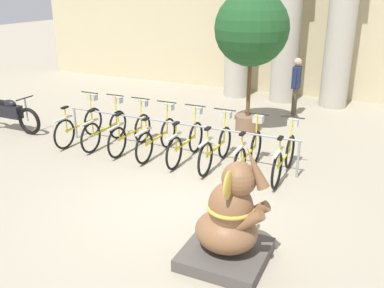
{
  "coord_description": "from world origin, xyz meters",
  "views": [
    {
      "loc": [
        3.06,
        -5.77,
        3.53
      ],
      "look_at": [
        0.2,
        0.34,
        1.0
      ],
      "focal_mm": 40.0,
      "sensor_mm": 36.0,
      "label": 1
    }
  ],
  "objects": [
    {
      "name": "person_pedestrian",
      "position": [
        0.72,
        6.07,
        0.98
      ],
      "size": [
        0.22,
        0.47,
        1.64
      ],
      "color": "brown",
      "rests_on": "ground_plane"
    },
    {
      "name": "bicycle_1",
      "position": [
        -2.72,
        1.88,
        0.42
      ],
      "size": [
        0.48,
        1.74,
        1.1
      ],
      "color": "black",
      "rests_on": "ground_plane"
    },
    {
      "name": "column_right",
      "position": [
        1.57,
        7.6,
        2.62
      ],
      "size": [
        1.02,
        1.02,
        5.16
      ],
      "color": "#ADA899",
      "rests_on": "ground_plane"
    },
    {
      "name": "bicycle_3",
      "position": [
        -1.33,
        1.85,
        0.42
      ],
      "size": [
        0.48,
        1.74,
        1.1
      ],
      "color": "black",
      "rests_on": "ground_plane"
    },
    {
      "name": "motorcycle",
      "position": [
        -5.55,
        1.67,
        0.46
      ],
      "size": [
        2.07,
        0.55,
        0.94
      ],
      "color": "black",
      "rests_on": "ground_plane"
    },
    {
      "name": "building_facade",
      "position": [
        0.0,
        8.6,
        3.0
      ],
      "size": [
        20.0,
        0.2,
        6.0
      ],
      "color": "#C6B78E",
      "rests_on": "ground_plane"
    },
    {
      "name": "potted_tree",
      "position": [
        -0.07,
        4.24,
        2.48
      ],
      "size": [
        1.78,
        1.78,
        3.43
      ],
      "color": "brown",
      "rests_on": "ground_plane"
    },
    {
      "name": "bike_rack",
      "position": [
        -0.98,
        1.95,
        0.64
      ],
      "size": [
        5.46,
        0.05,
        0.77
      ],
      "color": "gray",
      "rests_on": "ground_plane"
    },
    {
      "name": "bicycle_6",
      "position": [
        0.75,
        1.81,
        0.42
      ],
      "size": [
        0.48,
        1.74,
        1.1
      ],
      "color": "black",
      "rests_on": "ground_plane"
    },
    {
      "name": "bicycle_0",
      "position": [
        -3.42,
        1.82,
        0.42
      ],
      "size": [
        0.48,
        1.74,
        1.1
      ],
      "color": "black",
      "rests_on": "ground_plane"
    },
    {
      "name": "bicycle_2",
      "position": [
        -2.03,
        1.88,
        0.42
      ],
      "size": [
        0.48,
        1.74,
        1.1
      ],
      "color": "black",
      "rests_on": "ground_plane"
    },
    {
      "name": "bicycle_4",
      "position": [
        -0.64,
        1.85,
        0.42
      ],
      "size": [
        0.48,
        1.74,
        1.1
      ],
      "color": "black",
      "rests_on": "ground_plane"
    },
    {
      "name": "ground_plane",
      "position": [
        0.0,
        0.0,
        0.0
      ],
      "size": [
        60.0,
        60.0,
        0.0
      ],
      "primitive_type": "plane",
      "color": "#9E937F"
    },
    {
      "name": "bicycle_7",
      "position": [
        1.45,
        1.87,
        0.42
      ],
      "size": [
        0.48,
        1.74,
        1.1
      ],
      "color": "black",
      "rests_on": "ground_plane"
    },
    {
      "name": "column_left",
      "position": [
        -1.57,
        7.6,
        2.62
      ],
      "size": [
        1.02,
        1.02,
        5.16
      ],
      "color": "#ADA899",
      "rests_on": "ground_plane"
    },
    {
      "name": "column_middle",
      "position": [
        0.0,
        7.6,
        2.62
      ],
      "size": [
        1.02,
        1.02,
        5.16
      ],
      "color": "#ADA899",
      "rests_on": "ground_plane"
    },
    {
      "name": "bicycle_5",
      "position": [
        0.06,
        1.81,
        0.42
      ],
      "size": [
        0.48,
        1.74,
        1.1
      ],
      "color": "black",
      "rests_on": "ground_plane"
    },
    {
      "name": "elephant_statue",
      "position": [
        1.43,
        -1.12,
        0.58
      ],
      "size": [
        1.1,
        1.1,
        1.72
      ],
      "color": "#4C4742",
      "rests_on": "ground_plane"
    }
  ]
}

